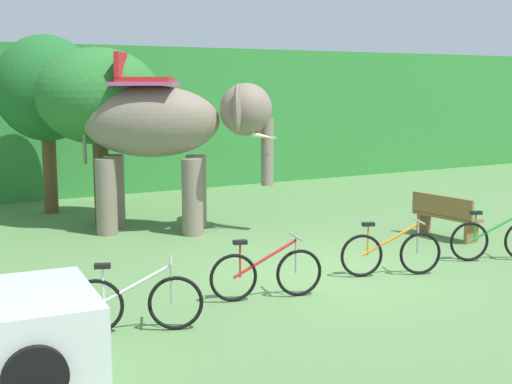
# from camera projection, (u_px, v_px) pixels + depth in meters

# --- Properties ---
(ground_plane) EXTENTS (80.00, 80.00, 0.00)m
(ground_plane) POSITION_uv_depth(u_px,v_px,m) (329.00, 273.00, 11.63)
(ground_plane) COLOR #567F47
(foliage_hedge) EXTENTS (36.00, 6.00, 4.20)m
(foliage_hedge) POSITION_uv_depth(u_px,v_px,m) (97.00, 117.00, 22.36)
(foliage_hedge) COLOR #338438
(foliage_hedge) RESTS_ON ground
(tree_right) EXTENTS (2.46, 2.46, 4.29)m
(tree_right) POSITION_uv_depth(u_px,v_px,m) (46.00, 89.00, 16.66)
(tree_right) COLOR brown
(tree_right) RESTS_ON ground
(tree_far_left) EXTENTS (2.74, 2.74, 3.93)m
(tree_far_left) POSITION_uv_depth(u_px,v_px,m) (99.00, 97.00, 15.44)
(tree_far_left) COLOR brown
(tree_far_left) RESTS_ON ground
(elephant) EXTENTS (4.05, 3.22, 3.78)m
(elephant) POSITION_uv_depth(u_px,v_px,m) (167.00, 128.00, 14.64)
(elephant) COLOR gray
(elephant) RESTS_ON ground
(bike_white) EXTENTS (1.61, 0.75, 0.92)m
(bike_white) POSITION_uv_depth(u_px,v_px,m) (136.00, 302.00, 8.81)
(bike_white) COLOR black
(bike_white) RESTS_ON ground
(bike_red) EXTENTS (1.67, 0.59, 0.92)m
(bike_red) POSITION_uv_depth(u_px,v_px,m) (266.00, 273.00, 10.17)
(bike_red) COLOR black
(bike_red) RESTS_ON ground
(bike_orange) EXTENTS (1.62, 0.74, 0.92)m
(bike_orange) POSITION_uv_depth(u_px,v_px,m) (391.00, 253.00, 11.41)
(bike_orange) COLOR black
(bike_orange) RESTS_ON ground
(bike_green) EXTENTS (1.58, 0.79, 0.92)m
(bike_green) POSITION_uv_depth(u_px,v_px,m) (496.00, 239.00, 12.41)
(bike_green) COLOR black
(bike_green) RESTS_ON ground
(wooden_bench) EXTENTS (0.58, 1.54, 0.89)m
(wooden_bench) POSITION_uv_depth(u_px,v_px,m) (445.00, 215.00, 14.20)
(wooden_bench) COLOR brown
(wooden_bench) RESTS_ON ground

